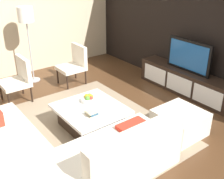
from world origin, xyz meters
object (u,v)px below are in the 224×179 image
Objects in this scene: coffee_table at (91,117)px; sectional_couch at (53,155)px; fruit_bowl at (89,99)px; accent_chair_far at (75,63)px; accent_chair_near at (19,77)px; book_stack at (91,113)px; floor_lamp at (26,19)px; television at (189,56)px; media_console at (185,82)px; ottoman at (180,123)px.

sectional_couch is at bearing -58.30° from coffee_table.
fruit_bowl is 0.32× the size of accent_chair_far.
accent_chair_near is 1.96m from book_stack.
floor_lamp is at bearing -141.77° from accent_chair_far.
coffee_table is 6.02× the size of book_stack.
media_console is at bearing -90.00° from television.
floor_lamp is 2.48m from fruit_bowl.
media_console is 3.38m from accent_chair_near.
media_console is 2.30m from coffee_table.
coffee_table is 1.81m from accent_chair_near.
book_stack is (-0.80, -1.16, 0.22)m from ottoman.
accent_chair_far is (-2.36, 1.72, 0.21)m from sectional_couch.
accent_chair_near reaches higher than book_stack.
accent_chair_near is (-1.70, -0.56, 0.29)m from coffee_table.
media_console is at bearing 41.68° from floor_lamp.
coffee_table is 2.74m from floor_lamp.
television is at bearing 54.63° from accent_chair_near.
floor_lamp is at bearing 161.76° from sectional_couch.
accent_chair_far reaches higher than media_console.
television is at bearing 32.95° from accent_chair_far.
sectional_couch is at bearing -53.85° from fruit_bowl.
media_console is 12.56× the size of book_stack.
sectional_couch is at bearing -18.24° from floor_lamp.
sectional_couch is (0.51, -3.28, 0.03)m from media_console.
television is at bearing 82.66° from fruit_bowl.
fruit_bowl is at bearing 126.15° from sectional_couch.
fruit_bowl is at bearing -141.69° from ottoman.
book_stack is (0.22, -0.12, 0.22)m from coffee_table.
sectional_couch is 1.16m from coffee_table.
accent_chair_far is at bearing -139.86° from television.
accent_chair_near reaches higher than coffee_table.
television is 3.39m from accent_chair_near.
accent_chair_far is 2.15m from book_stack.
television is at bearing 92.74° from book_stack.
television is 2.25m from fruit_bowl.
television is at bearing 90.00° from media_console.
media_console is 2.43m from book_stack.
accent_chair_near is at bearing -149.41° from ottoman.
floor_lamp is 3.82m from ottoman.
television is at bearing 87.51° from coffee_table.
television reaches higher than fruit_bowl.
accent_chair_far reaches higher than fruit_bowl.
floor_lamp is 1.37m from accent_chair_far.
accent_chair_near is 1.65m from fruit_bowl.
book_stack is at bearing -29.11° from coffee_table.
sectional_couch is 3.42m from floor_lamp.
accent_chair_near and accent_chair_far have the same top height.
ottoman is 2.80m from accent_chair_far.
accent_chair_near is 3.16m from ottoman.
accent_chair_far is (0.70, 0.71, -0.94)m from floor_lamp.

